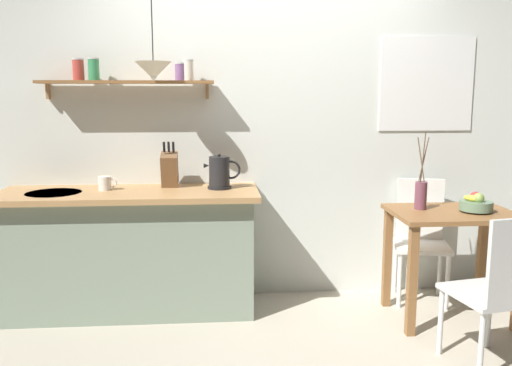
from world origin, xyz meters
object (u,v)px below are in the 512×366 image
twig_vase (421,194)px  electric_kettle (220,173)px  dining_table (452,233)px  pendant_lamp (153,70)px  fruit_bowl (476,204)px  coffee_mug_by_sink (105,183)px  dining_chair_near (499,287)px  knife_block (170,169)px  dining_chair_far (421,234)px

twig_vase → electric_kettle: bearing=169.6°
dining_table → pendant_lamp: (-2.04, 0.24, 1.11)m
electric_kettle → fruit_bowl: bearing=-12.3°
electric_kettle → coffee_mug_by_sink: (-0.81, -0.01, -0.07)m
fruit_bowl → pendant_lamp: 2.37m
dining_chair_near → fruit_bowl: 0.81m
knife_block → electric_kettle: bearing=-13.8°
knife_block → pendant_lamp: size_ratio=0.63×
fruit_bowl → coffee_mug_by_sink: (-2.55, 0.37, 0.11)m
coffee_mug_by_sink → twig_vase: bearing=-6.4°
dining_chair_far → knife_block: bearing=179.1°
dining_table → dining_chair_near: (-0.06, -0.76, -0.11)m
dining_chair_near → coffee_mug_by_sink: coffee_mug_by_sink is taller
knife_block → dining_chair_near: bearing=-31.9°
fruit_bowl → coffee_mug_by_sink: size_ratio=1.69×
dining_chair_far → electric_kettle: (-1.54, -0.06, 0.50)m
dining_chair_far → electric_kettle: bearing=-177.8°
dining_chair_far → knife_block: 1.97m
knife_block → pendant_lamp: pendant_lamp is taller
dining_chair_far → knife_block: knife_block is taller
dining_table → twig_vase: 0.34m
dining_chair_far → fruit_bowl: dining_chair_far is taller
dining_table → dining_chair_far: size_ratio=0.90×
dining_table → knife_block: knife_block is taller
dining_chair_near → coffee_mug_by_sink: 2.63m
dining_table → coffee_mug_by_sink: (-2.41, 0.33, 0.33)m
dining_chair_far → knife_block: size_ratio=2.74×
dining_chair_near → pendant_lamp: pendant_lamp is taller
twig_vase → coffee_mug_by_sink: 2.22m
dining_table → dining_chair_near: bearing=-94.5°
dining_chair_near → pendant_lamp: bearing=153.2°
knife_block → pendant_lamp: 0.73m
dining_chair_far → pendant_lamp: size_ratio=1.72×
dining_chair_near → knife_block: bearing=148.1°
dining_table → electric_kettle: size_ratio=3.13×
dining_chair_far → dining_chair_near: bearing=-90.0°
dining_table → dining_chair_far: bearing=98.6°
electric_kettle → twig_vase: bearing=-10.4°
dining_chair_near → pendant_lamp: 2.53m
electric_kettle → dining_table: bearing=-11.9°
twig_vase → coffee_mug_by_sink: (-2.21, 0.25, 0.06)m
dining_chair_near → knife_block: 2.30m
knife_block → coffee_mug_by_sink: size_ratio=2.57×
dining_chair_near → fruit_bowl: dining_chair_near is taller
dining_table → twig_vase: twig_vase is taller
dining_chair_far → electric_kettle: size_ratio=3.48×
fruit_bowl → twig_vase: size_ratio=0.41×
fruit_bowl → electric_kettle: (-1.74, 0.38, 0.18)m
dining_chair_far → fruit_bowl: bearing=-65.3°
dining_chair_near → pendant_lamp: (-1.98, 1.00, 1.22)m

